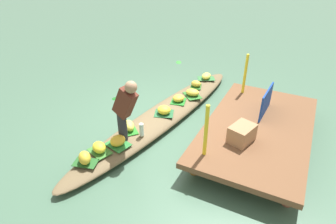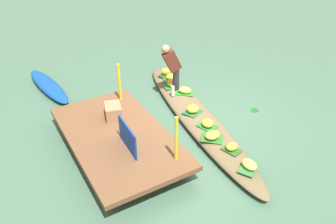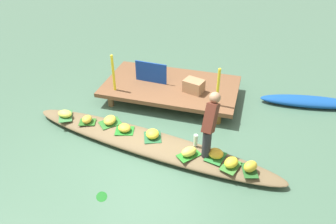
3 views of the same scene
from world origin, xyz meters
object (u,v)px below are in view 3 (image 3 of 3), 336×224
banana_bunch_4 (65,114)px  banana_bunch_7 (231,162)px  banana_bunch_5 (216,153)px  banana_bunch_6 (152,134)px  banana_bunch_1 (250,166)px  vendor_person (210,122)px  banana_bunch_2 (110,120)px  banana_bunch_8 (124,128)px  banana_bunch_0 (87,119)px  market_banner (151,72)px  banana_bunch_3 (189,152)px  moored_boat (309,102)px  water_bottle (196,140)px  vendor_boat (149,143)px  produce_crate (194,86)px

banana_bunch_4 → banana_bunch_7: size_ratio=1.09×
banana_bunch_5 → banana_bunch_6: size_ratio=1.03×
banana_bunch_1 → vendor_person: vendor_person is taller
banana_bunch_7 → banana_bunch_2: bearing=166.9°
banana_bunch_4 → banana_bunch_8: bearing=-5.0°
banana_bunch_0 → banana_bunch_7: banana_bunch_7 is taller
banana_bunch_5 → market_banner: market_banner is taller
banana_bunch_3 → banana_bunch_5: size_ratio=1.08×
moored_boat → market_banner: 3.84m
banana_bunch_4 → banana_bunch_8: size_ratio=1.16×
banana_bunch_2 → banana_bunch_5: banana_bunch_5 is taller
banana_bunch_1 → banana_bunch_8: (-2.54, 0.46, -0.03)m
banana_bunch_4 → market_banner: 2.23m
banana_bunch_0 → banana_bunch_4: banana_bunch_0 is taller
banana_bunch_0 → water_bottle: (2.35, -0.11, 0.05)m
banana_bunch_2 → banana_bunch_3: bearing=-16.2°
banana_bunch_1 → banana_bunch_3: banana_bunch_1 is taller
banana_bunch_2 → banana_bunch_8: 0.43m
banana_bunch_1 → banana_bunch_4: bearing=171.6°
moored_boat → water_bottle: (-2.25, -2.45, 0.23)m
vendor_boat → banana_bunch_4: 2.00m
banana_bunch_0 → banana_bunch_1: size_ratio=0.90×
vendor_person → banana_bunch_4: bearing=174.6°
banana_bunch_2 → produce_crate: (1.46, 1.48, 0.24)m
banana_bunch_6 → market_banner: bearing=109.0°
banana_bunch_7 → water_bottle: size_ratio=1.13×
banana_bunch_5 → water_bottle: 0.48m
banana_bunch_0 → banana_bunch_3: (2.30, -0.42, 0.01)m
moored_boat → banana_bunch_5: 3.24m
banana_bunch_2 → banana_bunch_6: banana_bunch_6 is taller
vendor_boat → vendor_person: vendor_person is taller
moored_boat → produce_crate: (-2.66, -0.75, 0.42)m
banana_bunch_6 → banana_bunch_7: (1.59, -0.40, 0.00)m
banana_bunch_2 → banana_bunch_7: 2.67m
water_bottle → produce_crate: 1.76m
banana_bunch_4 → banana_bunch_7: 3.68m
vendor_boat → banana_bunch_6: banana_bunch_6 is taller
banana_bunch_5 → vendor_person: bearing=149.9°
market_banner → produce_crate: (1.10, -0.17, -0.11)m
banana_bunch_6 → moored_boat: bearing=38.1°
banana_bunch_3 → vendor_person: bearing=30.0°
banana_bunch_6 → water_bottle: water_bottle is taller
banana_bunch_6 → water_bottle: bearing=-0.5°
banana_bunch_6 → banana_bunch_8: (-0.61, 0.04, -0.01)m
banana_bunch_3 → banana_bunch_5: bearing=10.2°
banana_bunch_2 → vendor_person: 2.25m
banana_bunch_3 → banana_bunch_6: same height
moored_boat → banana_bunch_0: banana_bunch_0 is taller
banana_bunch_5 → banana_bunch_7: banana_bunch_7 is taller
water_bottle → vendor_person: bearing=-26.2°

